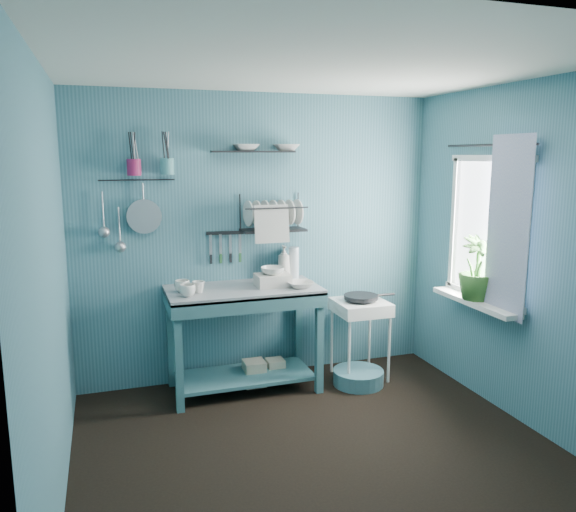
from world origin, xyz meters
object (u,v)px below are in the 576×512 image
object	(u,v)px
soap_bottle	(284,263)
floor_basin	(358,377)
mug_right	(182,286)
dish_rack	(273,213)
water_bottle	(294,262)
mug_mid	(198,287)
frying_pan	(361,297)
wash_tub	(273,280)
utensil_cup_teal	(167,166)
work_counter	(244,339)
hotplate_stand	(360,339)
storage_tin_small	(275,370)
potted_plant	(477,268)
colander	(144,216)
utensil_cup_magenta	(134,167)
mug_left	(188,291)
storage_tin_large	(254,373)

from	to	relation	value
soap_bottle	floor_basin	xyz separation A→B (m)	(0.55, -0.42, -0.98)
mug_right	dish_rack	world-z (taller)	dish_rack
water_bottle	dish_rack	xyz separation A→B (m)	(-0.20, -0.04, 0.45)
mug_mid	frying_pan	world-z (taller)	mug_mid
wash_tub	utensil_cup_teal	distance (m)	1.27
work_counter	utensil_cup_teal	distance (m)	1.56
hotplate_stand	storage_tin_small	size ratio (longest dim) A/B	3.53
frying_pan	water_bottle	bearing A→B (deg)	151.42
mug_mid	storage_tin_small	size ratio (longest dim) A/B	0.50
water_bottle	potted_plant	xyz separation A→B (m)	(1.22, -0.95, 0.06)
potted_plant	storage_tin_small	xyz separation A→B (m)	(-1.44, 0.81, -0.99)
mug_mid	mug_right	world-z (taller)	mug_right
dish_rack	storage_tin_small	xyz separation A→B (m)	(-0.02, -0.10, -1.39)
storage_tin_small	work_counter	bearing A→B (deg)	-165.07
mug_mid	storage_tin_small	bearing A→B (deg)	11.63
work_counter	mug_right	world-z (taller)	mug_right
work_counter	potted_plant	world-z (taller)	potted_plant
potted_plant	dish_rack	bearing A→B (deg)	147.42
mug_mid	storage_tin_small	world-z (taller)	mug_mid
hotplate_stand	dish_rack	distance (m)	1.37
floor_basin	dish_rack	bearing A→B (deg)	148.19
work_counter	dish_rack	xyz separation A→B (m)	(0.32, 0.18, 1.04)
colander	utensil_cup_magenta	bearing A→B (deg)	-154.53
work_counter	mug_right	distance (m)	0.70
mug_mid	dish_rack	bearing A→B (deg)	19.17
work_counter	potted_plant	bearing A→B (deg)	-11.43
frying_pan	storage_tin_small	xyz separation A→B (m)	(-0.75, 0.15, -0.64)
soap_bottle	potted_plant	xyz separation A→B (m)	(1.32, -0.93, 0.05)
utensil_cup_magenta	colander	bearing A→B (deg)	25.47
mug_mid	dish_rack	xyz separation A→B (m)	(0.70, 0.24, 0.55)
utensil_cup_magenta	utensil_cup_teal	bearing A→B (deg)	0.00
potted_plant	storage_tin_small	world-z (taller)	potted_plant
soap_bottle	dish_rack	size ratio (longest dim) A/B	0.54
mug_left	mug_mid	size ratio (longest dim) A/B	1.23
water_bottle	hotplate_stand	bearing A→B (deg)	-28.58
work_counter	water_bottle	bearing A→B (deg)	34.15
water_bottle	potted_plant	size ratio (longest dim) A/B	0.54
mug_right	frying_pan	world-z (taller)	mug_right
utensil_cup_magenta	potted_plant	bearing A→B (deg)	-20.56
mug_left	frying_pan	distance (m)	1.54
mug_mid	potted_plant	xyz separation A→B (m)	(2.12, -0.67, 0.15)
mug_right	soap_bottle	bearing A→B (deg)	12.26
mug_right	utensil_cup_magenta	world-z (taller)	utensil_cup_magenta
mug_mid	storage_tin_large	bearing A→B (deg)	12.91
utensil_cup_magenta	soap_bottle	bearing A→B (deg)	-1.52
mug_left	utensil_cup_magenta	distance (m)	1.07
frying_pan	potted_plant	bearing A→B (deg)	-43.52
mug_left	hotplate_stand	xyz separation A→B (m)	(1.53, 0.09, -0.59)
potted_plant	mug_right	bearing A→B (deg)	162.04
water_bottle	mug_mid	bearing A→B (deg)	-162.72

